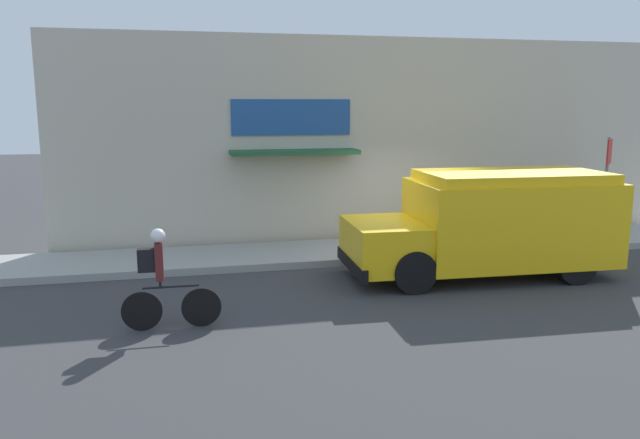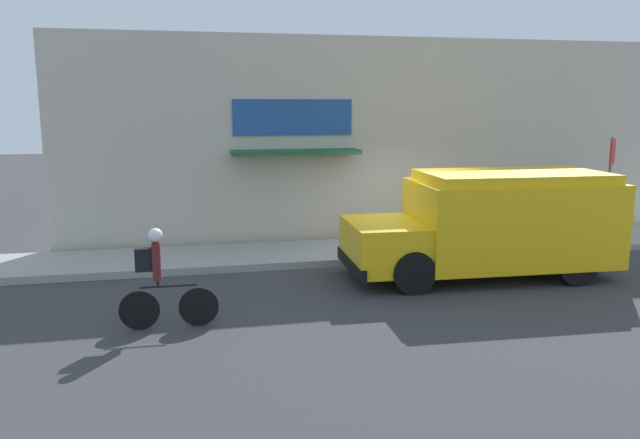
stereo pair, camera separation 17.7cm
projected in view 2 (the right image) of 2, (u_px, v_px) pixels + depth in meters
name	position (u px, v px, depth m)	size (l,w,h in m)	color
ground_plane	(408.00, 263.00, 13.79)	(70.00, 70.00, 0.00)	#38383A
sidewalk	(393.00, 249.00, 14.79)	(28.00, 2.12, 0.16)	#999993
storefront	(376.00, 141.00, 15.59)	(15.70, 0.97, 5.09)	beige
school_bus	(492.00, 223.00, 12.58)	(5.42, 2.70, 2.13)	yellow
cyclist	(160.00, 279.00, 9.64)	(1.53, 0.22, 1.60)	black
stop_sign_post	(610.00, 172.00, 15.06)	(0.45, 0.45, 2.52)	slate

